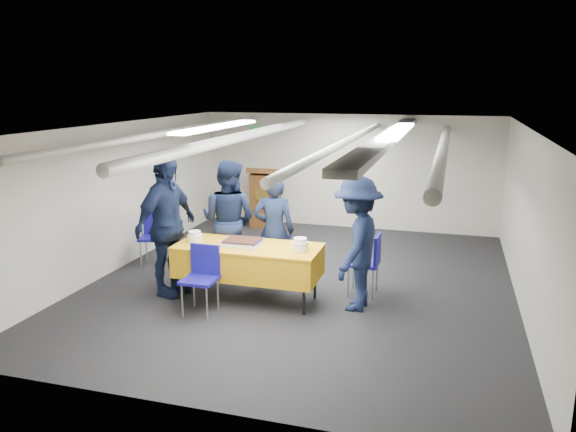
% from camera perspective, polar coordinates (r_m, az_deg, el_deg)
% --- Properties ---
extents(ground, '(7.00, 7.00, 0.00)m').
position_cam_1_polar(ground, '(8.42, 1.48, -6.75)').
color(ground, black).
rests_on(ground, ground).
extents(room_shell, '(6.00, 7.00, 2.30)m').
position_cam_1_polar(room_shell, '(8.35, 2.89, 5.90)').
color(room_shell, beige).
rests_on(room_shell, ground).
extents(serving_table, '(1.95, 0.84, 0.77)m').
position_cam_1_polar(serving_table, '(7.61, -4.05, -4.53)').
color(serving_table, black).
rests_on(serving_table, ground).
extents(sheet_cake, '(0.50, 0.39, 0.09)m').
position_cam_1_polar(sheet_cake, '(7.54, -4.60, -2.68)').
color(sheet_cake, white).
rests_on(sheet_cake, serving_table).
extents(plate_stack_left, '(0.20, 0.20, 0.16)m').
position_cam_1_polar(plate_stack_left, '(7.77, -9.45, -2.12)').
color(plate_stack_left, white).
rests_on(plate_stack_left, serving_table).
extents(plate_stack_right, '(0.21, 0.21, 0.17)m').
position_cam_1_polar(plate_stack_right, '(7.26, 1.25, -2.97)').
color(plate_stack_right, white).
rests_on(plate_stack_right, serving_table).
extents(podium, '(0.62, 0.53, 1.25)m').
position_cam_1_polar(podium, '(11.51, -2.31, 1.90)').
color(podium, brown).
rests_on(podium, ground).
extents(chair_near, '(0.42, 0.42, 0.87)m').
position_cam_1_polar(chair_near, '(7.31, -8.71, -5.63)').
color(chair_near, gray).
rests_on(chair_near, ground).
extents(chair_right, '(0.43, 0.43, 0.87)m').
position_cam_1_polar(chair_right, '(7.86, 8.27, -4.26)').
color(chair_right, gray).
rests_on(chair_right, ground).
extents(chair_left, '(0.52, 0.52, 0.87)m').
position_cam_1_polar(chair_left, '(9.42, -13.44, -1.55)').
color(chair_left, gray).
rests_on(chair_left, ground).
extents(sailor_a, '(0.68, 0.53, 1.63)m').
position_cam_1_polar(sailor_a, '(8.08, -1.45, -1.52)').
color(sailor_a, black).
rests_on(sailor_a, ground).
extents(sailor_b, '(0.95, 0.77, 1.81)m').
position_cam_1_polar(sailor_b, '(8.38, -6.06, -0.45)').
color(sailor_b, black).
rests_on(sailor_b, ground).
extents(sailor_c, '(0.71, 1.23, 1.97)m').
position_cam_1_polar(sailor_c, '(7.87, -12.24, -0.98)').
color(sailor_c, black).
rests_on(sailor_c, ground).
extents(sailor_d, '(0.76, 1.19, 1.75)m').
position_cam_1_polar(sailor_d, '(7.28, 7.00, -2.82)').
color(sailor_d, black).
rests_on(sailor_d, ground).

